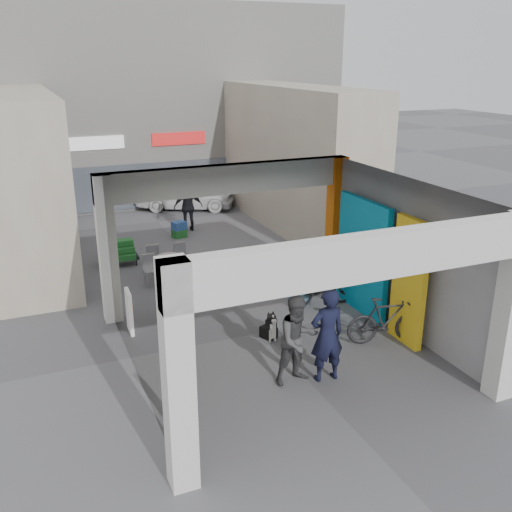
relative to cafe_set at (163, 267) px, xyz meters
name	(u,v)px	position (x,y,z in m)	size (l,w,h in m)	color
ground	(262,332)	(1.21, -4.24, -0.30)	(90.00, 90.00, 0.00)	#58585D
arcade_canopy	(303,244)	(1.75, -5.06, 2.00)	(6.40, 6.45, 6.40)	silver
far_building	(129,106)	(1.21, 9.75, 3.69)	(18.00, 4.08, 8.00)	silver
plaza_bldg_left	(25,178)	(-3.29, 3.26, 2.20)	(2.00, 9.00, 5.00)	#B7AE98
plaza_bldg_right	(295,158)	(5.71, 3.26, 2.20)	(2.00, 9.00, 5.00)	#B7AE98
bollard_left	(165,292)	(-0.46, -2.02, 0.10)	(0.09, 0.09, 0.81)	gray
bollard_center	(222,280)	(1.11, -1.81, 0.11)	(0.09, 0.09, 0.82)	gray
bollard_right	(274,270)	(2.66, -1.69, 0.12)	(0.09, 0.09, 0.84)	gray
advert_board_near	(178,408)	(-1.53, -7.11, 0.20)	(0.21, 0.55, 1.00)	white
advert_board_far	(130,311)	(-1.53, -3.04, 0.20)	(0.11, 0.55, 1.00)	white
cafe_set	(163,267)	(0.00, 0.00, 0.00)	(1.41, 1.14, 0.85)	#9F9FA4
produce_stand	(119,256)	(-0.98, 1.50, -0.01)	(1.11, 0.60, 0.73)	black
crate_stack	(179,229)	(1.44, 3.51, -0.02)	(0.54, 0.48, 0.56)	#1A5D27
border_collie	(270,328)	(1.24, -4.61, -0.03)	(0.25, 0.50, 0.69)	black
man_with_dog	(327,335)	(1.55, -6.52, 0.64)	(0.69, 0.45, 1.88)	black
man_back_turned	(298,340)	(1.01, -6.38, 0.58)	(0.86, 0.67, 1.77)	#414144
man_elderly	(300,276)	(2.70, -3.16, 0.46)	(0.75, 0.49, 1.53)	teal
man_crates	(188,207)	(1.99, 4.18, 0.58)	(1.03, 0.43, 1.76)	black
bicycle_front	(322,289)	(3.19, -3.43, 0.14)	(0.58, 1.67, 0.88)	black
bicycle_rear	(387,320)	(3.51, -5.72, 0.23)	(0.50, 1.77, 1.07)	black
white_van	(185,192)	(2.75, 7.26, 0.37)	(1.60, 3.97, 1.35)	white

